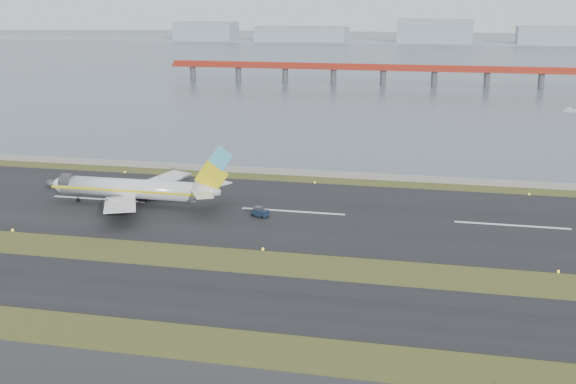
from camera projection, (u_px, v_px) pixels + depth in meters
name	position (u px, v px, depth m)	size (l,w,h in m)	color
ground	(250.00, 267.00, 108.68)	(1000.00, 1000.00, 0.00)	#324418
taxiway_strip	(226.00, 297.00, 97.35)	(1000.00, 18.00, 0.10)	black
runway_strip	(293.00, 212.00, 136.95)	(1000.00, 45.00, 0.10)	black
seawall	(321.00, 174.00, 165.12)	(1000.00, 2.50, 1.00)	gray
bay_water	(415.00, 54.00, 542.36)	(1400.00, 800.00, 1.30)	#475866
red_pier	(435.00, 70.00, 338.25)	(260.00, 5.00, 10.20)	#9E2A1B
far_shoreline	(439.00, 36.00, 688.74)	(1400.00, 80.00, 60.50)	#8F9DA9
airliner	(136.00, 189.00, 139.87)	(38.52, 32.89, 12.80)	white
pushback_tug	(260.00, 212.00, 133.46)	(3.43, 2.70, 1.93)	#121F31
workboat_far	(573.00, 111.00, 259.73)	(7.02, 2.72, 1.67)	#B4B4B8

